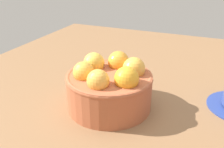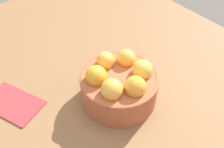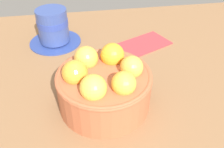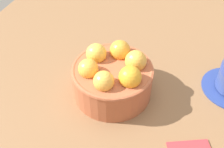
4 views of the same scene
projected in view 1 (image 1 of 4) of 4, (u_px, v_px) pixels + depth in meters
The scene contains 2 objects.
ground_plane at pixel (109, 114), 50.54cm from camera, with size 115.92×84.90×3.82cm, color brown.
terracotta_bowl at pixel (110, 86), 47.89cm from camera, with size 16.44×16.44×9.92cm.
Camera 1 is at (-38.99, -17.07, 26.51)cm, focal length 40.24 mm.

